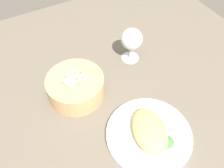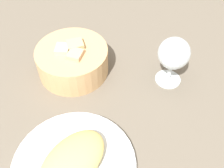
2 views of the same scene
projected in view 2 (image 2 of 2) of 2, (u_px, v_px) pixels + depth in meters
The scene contains 5 objects.
ground_plane at pixel (60, 126), 60.25cm from camera, with size 140.00×140.00×2.00cm, color #645B4E.
plate at pixel (74, 165), 52.26cm from camera, with size 24.99×24.99×1.40cm, color white.
omelette at pixel (73, 160), 50.37cm from camera, with size 15.27×9.61×3.61cm, color #D2B967.
bread_basket at pixel (73, 60), 67.58cm from camera, with size 18.43×18.43×8.66cm.
wine_glass_near at pixel (174, 55), 61.67cm from camera, with size 7.78×7.78×13.23cm.
Camera 2 is at (-25.50, -22.81, 50.99)cm, focal length 41.69 mm.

